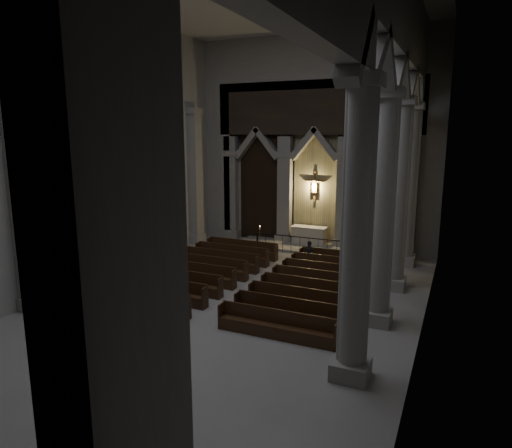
# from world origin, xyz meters

# --- Properties ---
(room) EXTENTS (24.00, 24.10, 12.00)m
(room) POSITION_xyz_m (0.00, 0.00, 7.60)
(room) COLOR gray
(room) RESTS_ON ground
(sanctuary_wall) EXTENTS (14.00, 0.77, 12.00)m
(sanctuary_wall) POSITION_xyz_m (0.00, 11.54, 6.62)
(sanctuary_wall) COLOR gray
(sanctuary_wall) RESTS_ON ground
(right_arcade) EXTENTS (1.00, 24.00, 12.00)m
(right_arcade) POSITION_xyz_m (5.50, 1.33, 7.83)
(right_arcade) COLOR gray
(right_arcade) RESTS_ON ground
(left_pilasters) EXTENTS (0.60, 13.00, 8.03)m
(left_pilasters) POSITION_xyz_m (-6.75, 3.50, 3.91)
(left_pilasters) COLOR gray
(left_pilasters) RESTS_ON ground
(sanctuary_step) EXTENTS (8.50, 2.60, 0.15)m
(sanctuary_step) POSITION_xyz_m (0.00, 10.60, 0.07)
(sanctuary_step) COLOR gray
(sanctuary_step) RESTS_ON ground
(altar) EXTENTS (2.08, 0.83, 1.05)m
(altar) POSITION_xyz_m (-0.10, 11.13, 0.68)
(altar) COLOR #B9B3A3
(altar) RESTS_ON sanctuary_step
(altar_rail) EXTENTS (5.24, 0.09, 1.03)m
(altar_rail) POSITION_xyz_m (0.00, 9.22, 0.68)
(altar_rail) COLOR black
(altar_rail) RESTS_ON ground
(candle_stand_left) EXTENTS (0.22, 0.22, 1.27)m
(candle_stand_left) POSITION_xyz_m (-2.69, 9.82, 0.35)
(candle_stand_left) COLOR #A56933
(candle_stand_left) RESTS_ON ground
(candle_stand_right) EXTENTS (0.26, 0.26, 1.57)m
(candle_stand_right) POSITION_xyz_m (2.48, 9.54, 0.43)
(candle_stand_right) COLOR #A56933
(candle_stand_right) RESTS_ON ground
(pews) EXTENTS (9.49, 8.91, 0.91)m
(pews) POSITION_xyz_m (0.00, 3.22, 0.30)
(pews) COLOR black
(pews) RESTS_ON ground
(worshipper) EXTENTS (0.56, 0.48, 1.31)m
(worshipper) POSITION_xyz_m (1.19, 7.15, 0.65)
(worshipper) COLOR black
(worshipper) RESTS_ON ground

